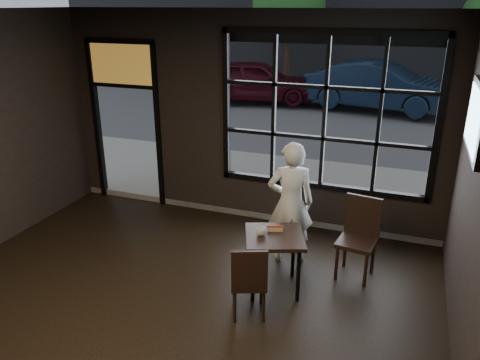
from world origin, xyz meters
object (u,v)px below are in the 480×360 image
at_px(chair_near, 249,279).
at_px(man, 290,203).
at_px(cafe_table, 274,262).
at_px(navy_car, 380,86).

xyz_separation_m(chair_near, man, (0.12, 1.30, 0.38)).
height_order(cafe_table, chair_near, chair_near).
height_order(chair_near, navy_car, navy_car).
distance_m(cafe_table, chair_near, 0.59).
bearing_deg(cafe_table, navy_car, 67.61).
xyz_separation_m(cafe_table, navy_car, (0.33, 10.44, 0.48)).
distance_m(cafe_table, man, 0.87).
bearing_deg(man, cafe_table, 70.48).
bearing_deg(navy_car, cafe_table, -171.21).
height_order(chair_near, man, man).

